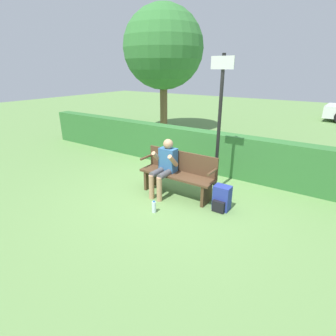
{
  "coord_description": "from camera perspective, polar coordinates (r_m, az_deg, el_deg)",
  "views": [
    {
      "loc": [
        2.64,
        -4.25,
        2.52
      ],
      "look_at": [
        -0.15,
        -0.1,
        0.61
      ],
      "focal_mm": 28.0,
      "sensor_mm": 36.0,
      "label": 1
    }
  ],
  "objects": [
    {
      "name": "ground_plane",
      "position": [
        5.6,
        1.85,
        -5.83
      ],
      "size": [
        40.0,
        40.0,
        0.0
      ],
      "primitive_type": "plane",
      "color": "#668E4C"
    },
    {
      "name": "hedge_back",
      "position": [
        6.8,
        9.52,
        3.47
      ],
      "size": [
        12.0,
        0.39,
        1.03
      ],
      "color": "#337033",
      "rests_on": "ground"
    },
    {
      "name": "water_bottle",
      "position": [
        4.92,
        -3.07,
        -8.46
      ],
      "size": [
        0.08,
        0.08,
        0.24
      ],
      "color": "silver",
      "rests_on": "ground"
    },
    {
      "name": "person_seated",
      "position": [
        5.4,
        -0.7,
        0.7
      ],
      "size": [
        0.49,
        0.63,
        1.17
      ],
      "color": "#336699",
      "rests_on": "ground"
    },
    {
      "name": "signpost",
      "position": [
        5.41,
        11.13,
        10.56
      ],
      "size": [
        0.45,
        0.09,
        2.78
      ],
      "color": "black",
      "rests_on": "ground"
    },
    {
      "name": "backpack",
      "position": [
        5.05,
        11.6,
        -6.54
      ],
      "size": [
        0.31,
        0.3,
        0.48
      ],
      "color": "#283893",
      "rests_on": "ground"
    },
    {
      "name": "park_bench",
      "position": [
        5.45,
        2.26,
        -1.12
      ],
      "size": [
        1.62,
        0.44,
        0.91
      ],
      "color": "#513823",
      "rests_on": "ground"
    },
    {
      "name": "tree",
      "position": [
        11.18,
        -1.02,
        24.57
      ],
      "size": [
        3.12,
        3.12,
        4.81
      ],
      "color": "brown",
      "rests_on": "ground"
    }
  ]
}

